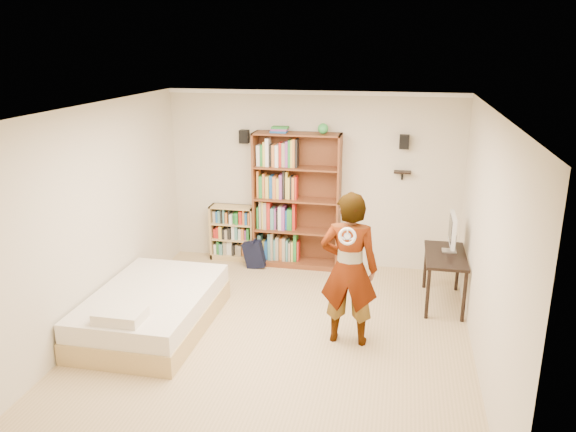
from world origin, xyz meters
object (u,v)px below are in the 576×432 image
(low_bookshelf, at_px, (233,233))
(daybed, at_px, (152,305))
(computer_desk, at_px, (444,279))
(person, at_px, (349,269))
(tall_bookshelf, at_px, (297,201))

(low_bookshelf, bearing_deg, daybed, -96.91)
(daybed, bearing_deg, computer_desk, 21.60)
(computer_desk, bearing_deg, low_bookshelf, 162.43)
(computer_desk, height_order, daybed, computer_desk)
(low_bookshelf, bearing_deg, person, -47.55)
(low_bookshelf, xyz_separation_m, person, (2.08, -2.27, 0.46))
(daybed, xyz_separation_m, person, (2.37, 0.15, 0.61))
(person, bearing_deg, computer_desk, -132.30)
(daybed, bearing_deg, person, 3.66)
(computer_desk, bearing_deg, tall_bookshelf, 156.12)
(person, bearing_deg, daybed, 4.28)
(computer_desk, xyz_separation_m, person, (-1.16, -1.25, 0.55))
(computer_desk, relative_size, daybed, 0.51)
(low_bookshelf, height_order, daybed, low_bookshelf)
(daybed, height_order, person, person)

